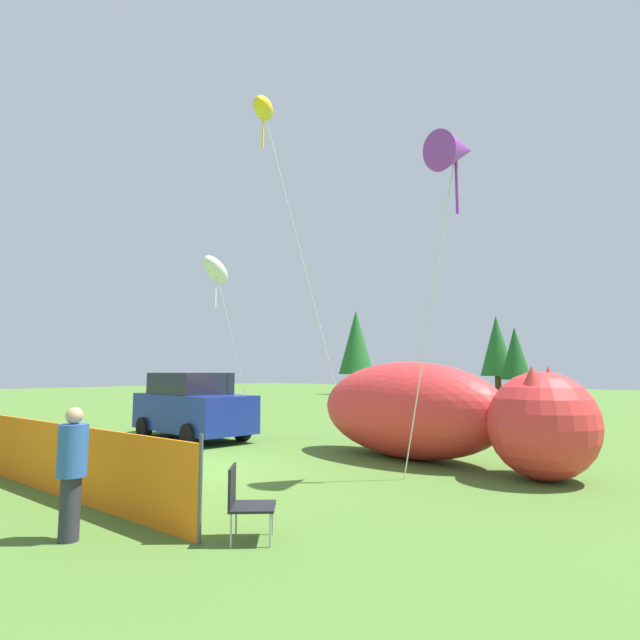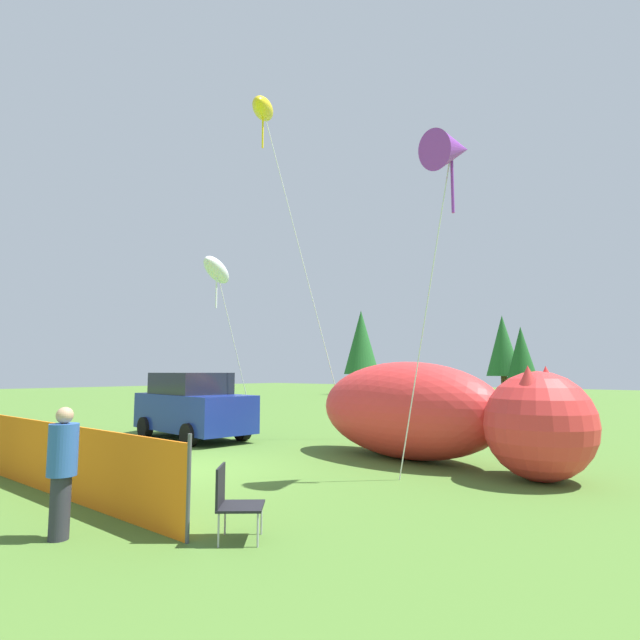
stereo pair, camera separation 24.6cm
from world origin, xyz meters
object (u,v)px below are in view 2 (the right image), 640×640
(folding_chair, at_px, (232,498))
(kite_purple_delta, at_px, (451,151))
(spectator_in_blue_shirt, at_px, (62,466))
(kite_yellow_hero, at_px, (263,110))
(kite_white_ghost, at_px, (217,271))
(inflatable_cat, at_px, (429,415))
(parked_car, at_px, (193,406))

(folding_chair, xyz_separation_m, kite_purple_delta, (0.66, 4.87, 5.95))
(spectator_in_blue_shirt, height_order, kite_purple_delta, kite_purple_delta)
(kite_yellow_hero, relative_size, kite_white_ghost, 1.84)
(inflatable_cat, relative_size, kite_white_ghost, 1.17)
(kite_purple_delta, xyz_separation_m, kite_white_ghost, (-9.44, 1.39, -0.95))
(inflatable_cat, height_order, kite_yellow_hero, kite_yellow_hero)
(spectator_in_blue_shirt, distance_m, kite_purple_delta, 8.68)
(parked_car, bearing_deg, inflatable_cat, 13.94)
(folding_chair, bearing_deg, parked_car, 105.86)
(folding_chair, height_order, kite_white_ghost, kite_white_ghost)
(folding_chair, relative_size, kite_white_ghost, 0.15)
(parked_car, bearing_deg, kite_purple_delta, 3.06)
(spectator_in_blue_shirt, xyz_separation_m, kite_purple_delta, (2.29, 6.25, 5.58))
(kite_white_ghost, bearing_deg, inflatable_cat, 0.65)
(kite_yellow_hero, bearing_deg, folding_chair, -43.94)
(folding_chair, distance_m, kite_yellow_hero, 13.23)
(spectator_in_blue_shirt, relative_size, kite_purple_delta, 0.23)
(inflatable_cat, relative_size, kite_purple_delta, 1.00)
(kite_white_ghost, bearing_deg, folding_chair, -35.49)
(folding_chair, relative_size, kite_purple_delta, 0.13)
(parked_car, bearing_deg, kite_white_ghost, 115.97)
(kite_purple_delta, bearing_deg, kite_white_ghost, 171.62)
(kite_yellow_hero, distance_m, kite_white_ghost, 5.43)
(inflatable_cat, xyz_separation_m, spectator_in_blue_shirt, (-0.84, -7.73, -0.18))
(kite_purple_delta, height_order, kite_white_ghost, kite_purple_delta)
(inflatable_cat, bearing_deg, spectator_in_blue_shirt, -87.91)
(spectator_in_blue_shirt, height_order, kite_white_ghost, kite_white_ghost)
(folding_chair, height_order, inflatable_cat, inflatable_cat)
(parked_car, height_order, spectator_in_blue_shirt, parked_car)
(inflatable_cat, xyz_separation_m, kite_yellow_hero, (-5.56, -0.23, 9.31))
(parked_car, bearing_deg, folding_chair, -26.94)
(parked_car, distance_m, kite_yellow_hero, 9.63)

